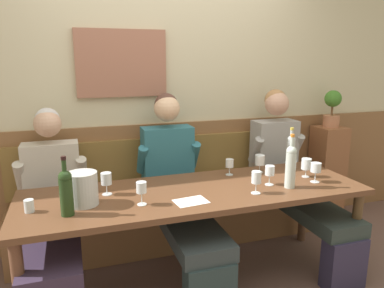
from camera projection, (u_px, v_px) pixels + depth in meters
room_wall_back at (163, 84)px, 3.27m from camera, size 6.80×0.12×2.80m
wood_wainscot_panel at (166, 179)px, 3.42m from camera, size 6.80×0.03×1.06m
wall_bench at (173, 213)px, 3.28m from camera, size 2.71×0.42×0.94m
dining_table at (196, 200)px, 2.60m from camera, size 2.41×0.78×0.73m
person_center_right_seat at (52, 207)px, 2.58m from camera, size 0.52×1.20×1.26m
person_center_left_seat at (178, 186)px, 2.88m from camera, size 0.53×1.21×1.35m
person_right_seat at (291, 171)px, 3.20m from camera, size 0.51×1.21×1.35m
ice_bucket at (83, 189)px, 2.29m from camera, size 0.19×0.19×0.21m
wine_bottle_green_tall at (66, 191)px, 2.13m from camera, size 0.08×0.08×0.36m
wine_bottle_clear_water at (291, 151)px, 3.05m from camera, size 0.07×0.07×0.35m
wine_bottle_amber_mid at (291, 165)px, 2.59m from camera, size 0.07×0.07×0.39m
wine_glass_mid_right at (316, 168)px, 2.72m from camera, size 0.08×0.08×0.15m
wine_glass_by_bottle at (256, 178)px, 2.49m from camera, size 0.07×0.07×0.16m
wine_glass_mid_left at (106, 180)px, 2.47m from camera, size 0.07×0.07×0.15m
wine_glass_left_end at (306, 164)px, 2.84m from camera, size 0.08×0.08×0.15m
wine_glass_center_rear at (260, 160)px, 2.96m from camera, size 0.08×0.08×0.14m
wine_glass_center_front at (230, 164)px, 2.89m from camera, size 0.06×0.06×0.13m
wine_glass_near_bucket at (141, 189)px, 2.29m from camera, size 0.07×0.07×0.15m
wine_glass_right_end at (270, 171)px, 2.66m from camera, size 0.07×0.07×0.14m
water_tumbler_left at (29, 206)px, 2.19m from camera, size 0.06×0.06×0.08m
tasting_sheet_left_guest at (191, 201)px, 2.37m from camera, size 0.23×0.17×0.00m
corner_pedestal at (327, 173)px, 3.77m from camera, size 0.28×0.28×0.96m
potted_plant at (332, 108)px, 3.62m from camera, size 0.16×0.16×0.36m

